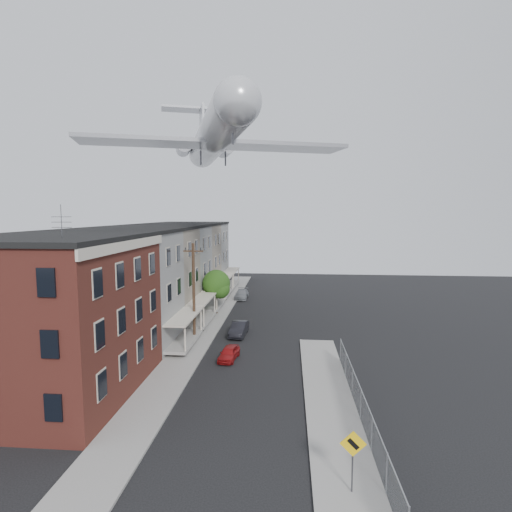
{
  "coord_description": "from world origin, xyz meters",
  "views": [
    {
      "loc": [
        2.9,
        -16.73,
        11.65
      ],
      "look_at": [
        0.99,
        6.34,
        9.17
      ],
      "focal_mm": 28.0,
      "sensor_mm": 36.0,
      "label": 1
    }
  ],
  "objects_px": {
    "utility_pole": "(194,291)",
    "car_far": "(242,294)",
    "street_tree": "(217,285)",
    "car_mid": "(239,329)",
    "airplane": "(213,137)",
    "car_near": "(229,353)",
    "warning_sign": "(353,452)"
  },
  "relations": [
    {
      "from": "warning_sign",
      "to": "car_far",
      "type": "bearing_deg",
      "value": 103.58
    },
    {
      "from": "car_near",
      "to": "car_far",
      "type": "distance_m",
      "value": 22.96
    },
    {
      "from": "warning_sign",
      "to": "car_mid",
      "type": "height_order",
      "value": "warning_sign"
    },
    {
      "from": "utility_pole",
      "to": "street_tree",
      "type": "distance_m",
      "value": 10.0
    },
    {
      "from": "car_far",
      "to": "street_tree",
      "type": "bearing_deg",
      "value": -101.47
    },
    {
      "from": "utility_pole",
      "to": "car_far",
      "type": "relative_size",
      "value": 2.15
    },
    {
      "from": "utility_pole",
      "to": "street_tree",
      "type": "height_order",
      "value": "utility_pole"
    },
    {
      "from": "warning_sign",
      "to": "utility_pole",
      "type": "distance_m",
      "value": 22.25
    },
    {
      "from": "car_near",
      "to": "airplane",
      "type": "xyz_separation_m",
      "value": [
        -3.15,
        11.08,
        18.94
      ]
    },
    {
      "from": "car_near",
      "to": "car_mid",
      "type": "height_order",
      "value": "car_mid"
    },
    {
      "from": "utility_pole",
      "to": "warning_sign",
      "type": "bearing_deg",
      "value": -59.52
    },
    {
      "from": "car_far",
      "to": "utility_pole",
      "type": "bearing_deg",
      "value": -96.5
    },
    {
      "from": "car_near",
      "to": "car_far",
      "type": "bearing_deg",
      "value": 101.15
    },
    {
      "from": "utility_pole",
      "to": "airplane",
      "type": "distance_m",
      "value": 16.34
    },
    {
      "from": "car_near",
      "to": "car_far",
      "type": "xyz_separation_m",
      "value": [
        -1.71,
        22.9,
        0.07
      ]
    },
    {
      "from": "warning_sign",
      "to": "airplane",
      "type": "xyz_separation_m",
      "value": [
        -10.55,
        25.92,
        17.6
      ]
    },
    {
      "from": "car_far",
      "to": "airplane",
      "type": "relative_size",
      "value": 0.14
    },
    {
      "from": "car_near",
      "to": "warning_sign",
      "type": "bearing_deg",
      "value": -56.61
    },
    {
      "from": "street_tree",
      "to": "car_mid",
      "type": "distance_m",
      "value": 8.9
    },
    {
      "from": "car_far",
      "to": "airplane",
      "type": "bearing_deg",
      "value": -97.08
    },
    {
      "from": "utility_pole",
      "to": "airplane",
      "type": "bearing_deg",
      "value": 84.62
    },
    {
      "from": "car_near",
      "to": "airplane",
      "type": "height_order",
      "value": "airplane"
    },
    {
      "from": "car_near",
      "to": "car_mid",
      "type": "bearing_deg",
      "value": 96.88
    },
    {
      "from": "warning_sign",
      "to": "airplane",
      "type": "bearing_deg",
      "value": 112.15
    },
    {
      "from": "street_tree",
      "to": "car_near",
      "type": "bearing_deg",
      "value": -76.18
    },
    {
      "from": "car_mid",
      "to": "airplane",
      "type": "height_order",
      "value": "airplane"
    },
    {
      "from": "street_tree",
      "to": "car_near",
      "type": "xyz_separation_m",
      "value": [
        3.47,
        -14.11,
        -2.91
      ]
    },
    {
      "from": "warning_sign",
      "to": "street_tree",
      "type": "distance_m",
      "value": 30.96
    },
    {
      "from": "warning_sign",
      "to": "street_tree",
      "type": "bearing_deg",
      "value": 110.58
    },
    {
      "from": "warning_sign",
      "to": "car_mid",
      "type": "xyz_separation_m",
      "value": [
        -7.4,
        21.26,
        -1.24
      ]
    },
    {
      "from": "street_tree",
      "to": "airplane",
      "type": "relative_size",
      "value": 0.17
    },
    {
      "from": "car_mid",
      "to": "car_far",
      "type": "bearing_deg",
      "value": 99.85
    }
  ]
}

